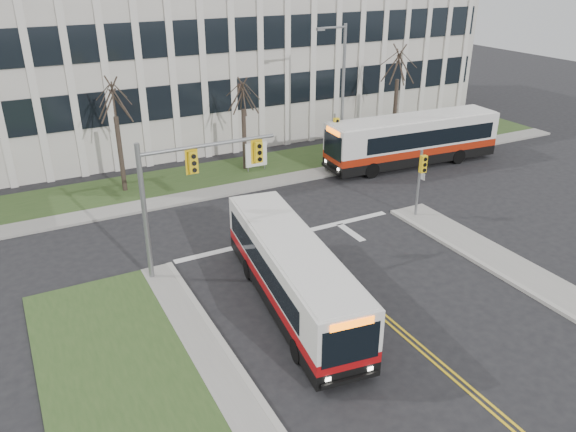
# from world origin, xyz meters

# --- Properties ---
(ground) EXTENTS (120.00, 120.00, 0.00)m
(ground) POSITION_xyz_m (0.00, 0.00, 0.00)
(ground) COLOR black
(ground) RESTS_ON ground
(sidewalk_cross) EXTENTS (44.00, 1.60, 0.14)m
(sidewalk_cross) POSITION_xyz_m (5.00, 15.20, 0.07)
(sidewalk_cross) COLOR #9E9B93
(sidewalk_cross) RESTS_ON ground
(building_lawn) EXTENTS (44.00, 5.00, 0.12)m
(building_lawn) POSITION_xyz_m (5.00, 18.00, 0.06)
(building_lawn) COLOR #2F491F
(building_lawn) RESTS_ON ground
(office_building) EXTENTS (40.00, 16.00, 12.00)m
(office_building) POSITION_xyz_m (5.00, 30.00, 6.00)
(office_building) COLOR silver
(office_building) RESTS_ON ground
(mast_arm_signal) EXTENTS (6.11, 0.38, 6.20)m
(mast_arm_signal) POSITION_xyz_m (-5.62, 7.16, 4.26)
(mast_arm_signal) COLOR slate
(mast_arm_signal) RESTS_ON ground
(signal_pole_near) EXTENTS (0.34, 0.39, 3.80)m
(signal_pole_near) POSITION_xyz_m (7.20, 6.90, 2.50)
(signal_pole_near) COLOR slate
(signal_pole_near) RESTS_ON ground
(signal_pole_far) EXTENTS (0.34, 0.39, 3.80)m
(signal_pole_far) POSITION_xyz_m (7.20, 15.40, 2.50)
(signal_pole_far) COLOR slate
(signal_pole_far) RESTS_ON ground
(streetlight) EXTENTS (2.15, 0.25, 9.20)m
(streetlight) POSITION_xyz_m (8.03, 16.20, 5.19)
(streetlight) COLOR slate
(streetlight) RESTS_ON ground
(directory_sign) EXTENTS (1.50, 0.12, 2.00)m
(directory_sign) POSITION_xyz_m (2.50, 17.50, 1.17)
(directory_sign) COLOR slate
(directory_sign) RESTS_ON ground
(tree_left) EXTENTS (1.80, 1.80, 7.70)m
(tree_left) POSITION_xyz_m (-6.00, 18.00, 5.51)
(tree_left) COLOR #42352B
(tree_left) RESTS_ON ground
(tree_mid) EXTENTS (1.80, 1.80, 6.82)m
(tree_mid) POSITION_xyz_m (2.00, 18.20, 4.88)
(tree_mid) COLOR #42352B
(tree_mid) RESTS_ON ground
(tree_right) EXTENTS (1.80, 1.80, 8.25)m
(tree_right) POSITION_xyz_m (14.00, 18.00, 5.91)
(tree_right) COLOR #42352B
(tree_right) RESTS_ON ground
(bus_main) EXTENTS (3.69, 10.80, 2.82)m
(bus_main) POSITION_xyz_m (-2.81, 2.54, 1.41)
(bus_main) COLOR silver
(bus_main) RESTS_ON ground
(bus_cross) EXTENTS (12.33, 3.45, 3.25)m
(bus_cross) POSITION_xyz_m (12.51, 14.00, 1.62)
(bus_cross) COLOR silver
(bus_cross) RESTS_ON ground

